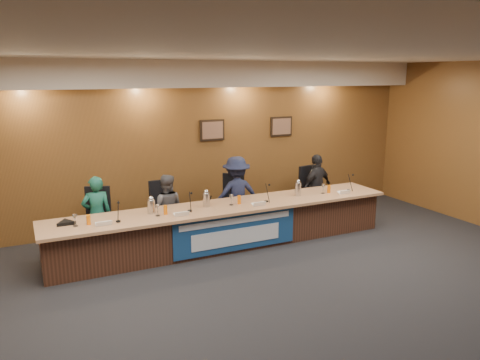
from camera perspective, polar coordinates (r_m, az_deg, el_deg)
The scene contains 39 objects.
floor at distance 6.38m, azimuth 7.42°, elevation -14.84°, with size 10.00×10.00×0.00m, color black.
ceiling at distance 5.66m, azimuth 8.38°, elevation 15.22°, with size 10.00×8.00×0.04m, color silver.
wall_back at distance 9.35m, azimuth -5.73°, elevation 4.44°, with size 10.00×0.04×3.20m, color brown.
soffit at distance 9.02m, azimuth -5.37°, elevation 12.75°, with size 10.00×0.50×0.50m, color beige.
dais_body at distance 8.19m, azimuth -1.69°, elevation -5.70°, with size 6.00×0.80×0.70m, color #422418.
dais_top at distance 8.04m, azimuth -1.56°, elevation -3.27°, with size 6.10×0.95×0.05m, color #B27E55.
banner at distance 7.82m, azimuth -0.45°, elevation -6.36°, with size 2.20×0.02×0.65m, color navy.
banner_text_upper at distance 7.75m, azimuth -0.41°, elevation -4.99°, with size 2.00×0.01×0.10m, color silver.
banner_text_lower at distance 7.84m, azimuth -0.41°, elevation -6.94°, with size 1.60×0.01×0.28m, color silver.
wall_photo_left at distance 9.43m, azimuth -3.41°, elevation 6.09°, with size 0.52×0.04×0.42m, color black.
wall_photo_right at distance 10.14m, azimuth 5.04°, elevation 6.53°, with size 0.52×0.04×0.42m, color black.
panelist_a at distance 8.15m, azimuth -17.04°, elevation -4.09°, with size 0.48×0.32×1.32m, color #165343.
panelist_b at distance 8.40m, azimuth -8.96°, elevation -3.46°, with size 0.60×0.47×1.24m, color #4C4C51.
panelist_c at distance 8.84m, azimuth -0.44°, elevation -1.77°, with size 0.94×0.54×1.45m, color #171D37.
panelist_d at distance 9.75m, azimuth 9.34°, elevation -0.83°, with size 0.80×0.33×1.36m, color black.
office_chair_a at distance 8.30m, azimuth -17.06°, elevation -5.10°, with size 0.48×0.48×0.08m, color black.
office_chair_b at distance 8.53m, azimuth -9.12°, elevation -4.19°, with size 0.48×0.48×0.08m, color black.
office_chair_c at distance 8.99m, azimuth -0.71°, elevation -3.13°, with size 0.48×0.48×0.08m, color black.
office_chair_d at distance 9.88m, azimuth 8.96°, elevation -1.84°, with size 0.48×0.48×0.08m, color black.
nameplate_a at distance 7.22m, azimuth -16.23°, elevation -5.07°, with size 0.24×0.06×0.09m, color white.
microphone_a at distance 7.37m, azimuth -14.63°, elevation -4.89°, with size 0.07×0.07×0.02m, color black.
juice_glass_a at distance 7.35m, azimuth -17.98°, elevation -4.64°, with size 0.06×0.06×0.15m, color orange.
water_glass_a at distance 7.33m, azimuth -19.47°, elevation -4.67°, with size 0.08×0.08×0.18m, color silver.
nameplate_b at distance 7.46m, azimuth -7.08°, elevation -4.08°, with size 0.24×0.06×0.09m, color white.
microphone_b at distance 7.72m, azimuth -6.15°, elevation -3.75°, with size 0.07×0.07×0.02m, color black.
juice_glass_b at distance 7.58m, azimuth -9.07°, elevation -3.62°, with size 0.06×0.06×0.15m, color orange.
water_glass_b at distance 7.52m, azimuth -10.01°, elevation -3.67°, with size 0.08×0.08×0.18m, color silver.
nameplate_c at distance 7.97m, azimuth 2.40°, elevation -2.88°, with size 0.24×0.06×0.09m, color white.
microphone_c at distance 8.25m, azimuth 3.23°, elevation -2.61°, with size 0.07×0.07×0.02m, color black.
juice_glass_c at distance 8.09m, azimuth -0.10°, elevation -2.42°, with size 0.06×0.06×0.15m, color orange.
water_glass_c at distance 8.01m, azimuth -1.08°, elevation -2.46°, with size 0.08×0.08×0.18m, color silver.
nameplate_d at distance 8.98m, azimuth 12.69°, elevation -1.40°, with size 0.24×0.06×0.09m, color white.
microphone_d at distance 9.26m, azimuth 13.10°, elevation -1.22°, with size 0.07×0.07×0.02m, color black.
juice_glass_d at distance 8.99m, azimuth 10.78°, elevation -1.09°, with size 0.06×0.06×0.15m, color orange.
water_glass_d at distance 8.92m, azimuth 10.10°, elevation -1.08°, with size 0.08×0.08×0.18m, color silver.
carafe_left at distance 7.67m, azimuth -10.77°, elevation -3.23°, with size 0.13×0.13×0.22m, color silver.
carafe_mid at distance 7.94m, azimuth -4.13°, elevation -2.44°, with size 0.12×0.12×0.24m, color silver.
carafe_right at distance 8.69m, azimuth 7.07°, elevation -1.12°, with size 0.11×0.11×0.25m, color silver.
speakerphone at distance 7.49m, azimuth -20.45°, elevation -4.91°, with size 0.32×0.32×0.05m, color black.
Camera 1 is at (-3.14, -4.71, 2.95)m, focal length 35.00 mm.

